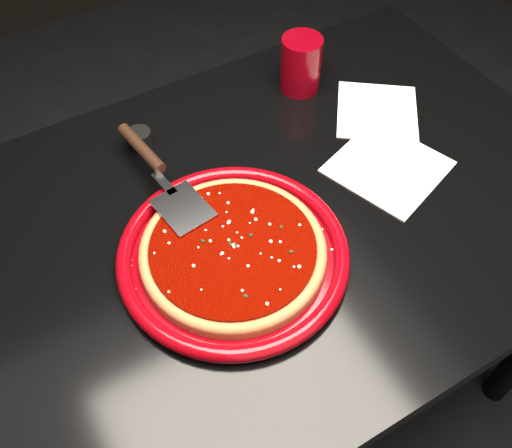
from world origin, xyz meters
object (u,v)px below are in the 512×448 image
Objects in this scene: table at (262,318)px; cup at (301,64)px; plate at (233,254)px; ramekin at (140,139)px; pizza_server at (162,174)px.

cup reaches higher than table.
cup is (0.33, 0.31, 0.04)m from plate.
plate is 0.46m from cup.
cup is at bearing 46.81° from table.
plate is 3.27× the size of cup.
cup is 0.36m from ramekin.
table is 0.40m from plate.
ramekin reaches higher than plate.
pizza_server is 2.80× the size of cup.
table is 0.55m from cup.
pizza_server is (-0.04, 0.19, 0.03)m from plate.
table is 26.91× the size of ramekin.
cup is (0.24, 0.25, 0.43)m from table.
cup is at bearing -1.02° from ramekin.
cup is at bearing 11.16° from pizza_server.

